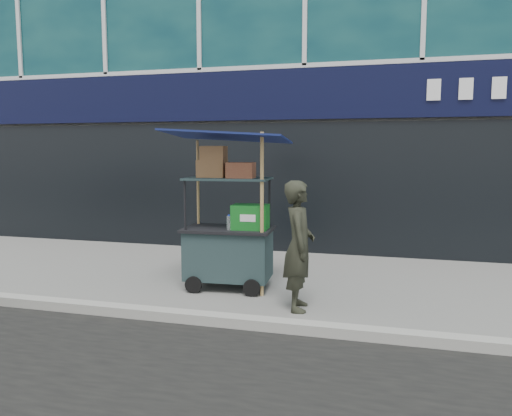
% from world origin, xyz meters
% --- Properties ---
extents(ground, '(80.00, 80.00, 0.00)m').
position_xyz_m(ground, '(0.00, 0.00, 0.00)').
color(ground, slate).
rests_on(ground, ground).
extents(curb, '(80.00, 0.18, 0.12)m').
position_xyz_m(curb, '(0.00, -0.20, 0.06)').
color(curb, '#989890').
rests_on(curb, ground).
extents(vendor_cart, '(1.68, 1.24, 2.18)m').
position_xyz_m(vendor_cart, '(-0.56, 1.24, 0.76)').
color(vendor_cart, '#1B2E2E').
rests_on(vendor_cart, ground).
extents(vendor_man, '(0.46, 0.62, 1.55)m').
position_xyz_m(vendor_man, '(0.53, 0.58, 0.77)').
color(vendor_man, '#26281D').
rests_on(vendor_man, ground).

